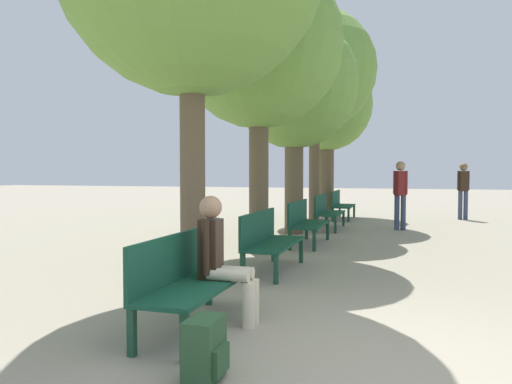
% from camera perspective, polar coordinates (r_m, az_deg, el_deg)
% --- Properties ---
extents(ground_plane, '(80.00, 80.00, 0.00)m').
position_cam_1_polar(ground_plane, '(3.92, 12.81, -19.44)').
color(ground_plane, gray).
extents(bench_row_0, '(0.54, 1.68, 0.87)m').
position_cam_1_polar(bench_row_0, '(4.73, -7.74, -9.45)').
color(bench_row_0, '#144733').
rests_on(bench_row_0, ground_plane).
extents(bench_row_1, '(0.54, 1.68, 0.87)m').
position_cam_1_polar(bench_row_1, '(7.29, 1.36, -5.26)').
color(bench_row_1, '#144733').
rests_on(bench_row_1, ground_plane).
extents(bench_row_2, '(0.54, 1.68, 0.87)m').
position_cam_1_polar(bench_row_2, '(9.95, 5.62, -3.22)').
color(bench_row_2, '#144733').
rests_on(bench_row_2, ground_plane).
extents(bench_row_3, '(0.54, 1.68, 0.87)m').
position_cam_1_polar(bench_row_3, '(12.65, 8.06, -2.04)').
color(bench_row_3, '#144733').
rests_on(bench_row_3, ground_plane).
extents(bench_row_4, '(0.54, 1.68, 0.87)m').
position_cam_1_polar(bench_row_4, '(15.37, 9.63, -1.27)').
color(bench_row_4, '#144733').
rests_on(bench_row_4, ground_plane).
extents(tree_row_1, '(2.98, 2.98, 5.19)m').
position_cam_1_polar(tree_row_1, '(9.15, 0.32, 16.40)').
color(tree_row_1, brown).
rests_on(tree_row_1, ground_plane).
extents(tree_row_2, '(2.98, 2.98, 4.97)m').
position_cam_1_polar(tree_row_2, '(11.83, 4.39, 12.01)').
color(tree_row_2, brown).
rests_on(tree_row_2, ground_plane).
extents(tree_row_3, '(3.45, 3.45, 6.03)m').
position_cam_1_polar(tree_row_3, '(14.54, 6.73, 13.58)').
color(tree_row_3, brown).
rests_on(tree_row_3, ground_plane).
extents(tree_row_4, '(2.95, 2.95, 5.08)m').
position_cam_1_polar(tree_row_4, '(16.56, 8.07, 9.61)').
color(tree_row_4, brown).
rests_on(tree_row_4, ground_plane).
extents(person_seated, '(0.57, 0.33, 1.22)m').
position_cam_1_polar(person_seated, '(4.81, -3.97, -7.28)').
color(person_seated, beige).
rests_on(person_seated, ground_plane).
extents(backpack, '(0.25, 0.34, 0.44)m').
position_cam_1_polar(backpack, '(3.65, -5.85, -17.50)').
color(backpack, '#284C2D').
rests_on(backpack, ground_plane).
extents(pedestrian_near, '(0.35, 0.29, 1.71)m').
position_cam_1_polar(pedestrian_near, '(12.84, 16.17, 0.15)').
color(pedestrian_near, '#384260').
rests_on(pedestrian_near, ground_plane).
extents(pedestrian_mid, '(0.35, 0.26, 1.71)m').
position_cam_1_polar(pedestrian_mid, '(16.24, 22.60, 0.51)').
color(pedestrian_mid, '#384260').
rests_on(pedestrian_mid, ground_plane).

